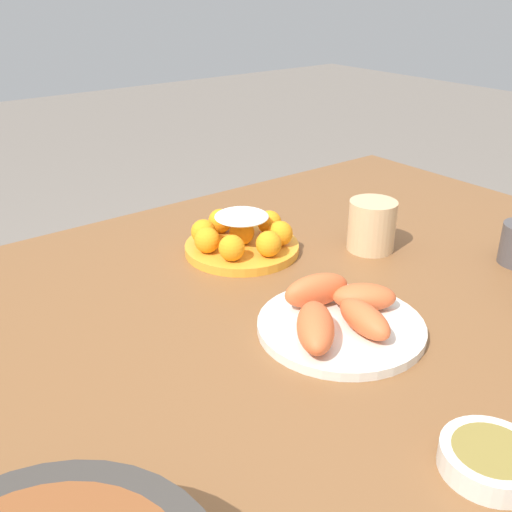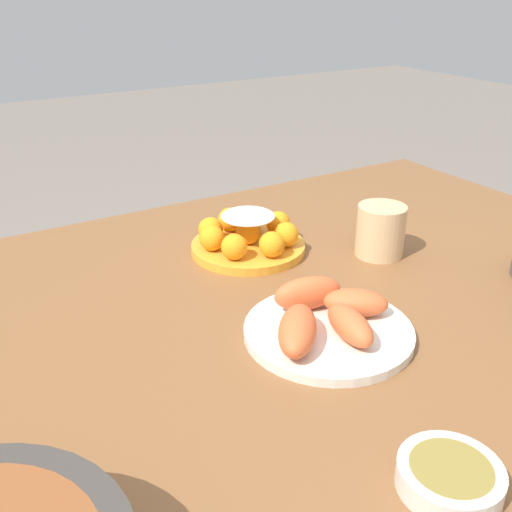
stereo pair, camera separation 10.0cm
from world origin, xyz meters
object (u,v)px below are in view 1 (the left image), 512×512
(cake_plate, at_px, (241,237))
(cup_near, at_px, (372,226))
(seafood_platter, at_px, (339,318))
(dining_table, at_px, (272,352))
(sauce_bowl, at_px, (491,458))

(cake_plate, relative_size, cup_near, 2.24)
(seafood_platter, bearing_deg, dining_table, -73.04)
(cup_near, bearing_deg, dining_table, 11.85)
(cake_plate, distance_m, seafood_platter, 0.31)
(seafood_platter, bearing_deg, cake_plate, -99.47)
(cake_plate, height_order, sauce_bowl, cake_plate)
(seafood_platter, distance_m, cup_near, 0.30)
(sauce_bowl, xyz_separation_m, seafood_platter, (-0.06, -0.29, 0.01))
(sauce_bowl, distance_m, seafood_platter, 0.30)
(dining_table, relative_size, cup_near, 16.29)
(sauce_bowl, bearing_deg, cake_plate, -101.00)
(dining_table, xyz_separation_m, seafood_platter, (-0.03, 0.11, 0.10))
(sauce_bowl, bearing_deg, seafood_platter, -102.60)
(cake_plate, bearing_deg, cup_near, 145.35)
(sauce_bowl, distance_m, cup_near, 0.56)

